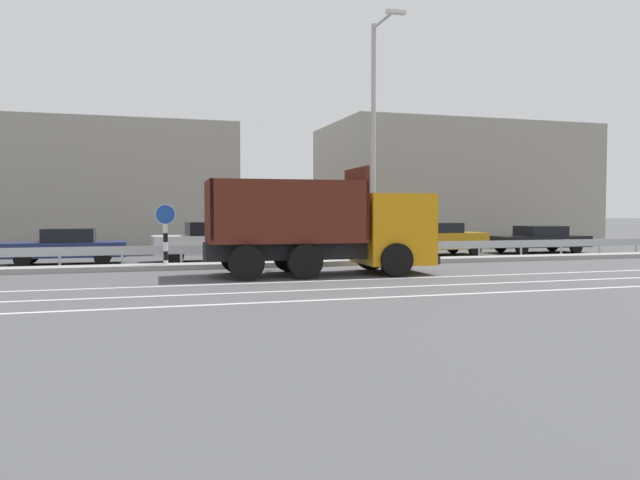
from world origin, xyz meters
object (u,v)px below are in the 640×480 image
street_lamp_1 (375,131)px  parked_car_2 (66,246)px  median_road_sign (166,235)px  parked_car_4 (343,240)px  parked_car_6 (538,239)px  parked_car_3 (207,242)px  parked_car_5 (440,239)px  dump_truck (348,233)px

street_lamp_1 → parked_car_2: street_lamp_1 is taller
median_road_sign → parked_car_4: bearing=24.9°
parked_car_6 → parked_car_3: bearing=94.1°
parked_car_2 → parked_car_3: size_ratio=1.02×
street_lamp_1 → parked_car_4: size_ratio=2.09×
parked_car_2 → median_road_sign: bearing=-131.7°
parked_car_5 → dump_truck: bearing=-48.1°
dump_truck → parked_car_3: bearing=-147.7°
parked_car_4 → parked_car_5: (4.86, 0.18, 0.01)m
parked_car_2 → parked_car_5: parked_car_5 is taller
median_road_sign → parked_car_2: median_road_sign is taller
parked_car_2 → parked_car_4: 11.32m
dump_truck → parked_car_6: bearing=122.5°
parked_car_3 → dump_truck: bearing=-152.9°
parked_car_3 → parked_car_5: (10.85, 0.64, -0.03)m
dump_truck → parked_car_5: dump_truck is taller
dump_truck → street_lamp_1: bearing=147.5°
median_road_sign → parked_car_2: (-3.50, 3.21, -0.49)m
median_road_sign → parked_car_3: (1.81, 3.16, -0.39)m
median_road_sign → parked_car_6: 18.44m
street_lamp_1 → parked_car_2: bearing=162.9°
median_road_sign → parked_car_2: 4.77m
street_lamp_1 → parked_car_5: street_lamp_1 is taller
median_road_sign → parked_car_2: bearing=137.5°
street_lamp_1 → parked_car_3: (-5.92, 3.40, -4.27)m
parked_car_2 → parked_car_5: bearing=-87.2°
dump_truck → parked_car_4: (2.27, 6.98, -0.56)m
median_road_sign → parked_car_5: bearing=16.7°
parked_car_2 → parked_car_3: (5.31, -0.05, 0.10)m
median_road_sign → parked_car_3: bearing=60.2°
parked_car_4 → dump_truck: bearing=-14.2°
dump_truck → street_lamp_1: (2.19, 3.12, 3.75)m
street_lamp_1 → parked_car_3: size_ratio=2.10×
dump_truck → parked_car_5: bearing=137.7°
parked_car_3 → median_road_sign: bearing=147.5°
parked_car_3 → parked_car_6: size_ratio=0.89×
parked_car_3 → parked_car_5: parked_car_3 is taller
street_lamp_1 → parked_car_6: size_ratio=1.87×
median_road_sign → parked_car_3: size_ratio=0.52×
dump_truck → median_road_sign: dump_truck is taller
dump_truck → parked_car_5: size_ratio=1.79×
parked_car_5 → parked_car_6: parked_car_5 is taller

